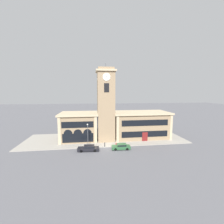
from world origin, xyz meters
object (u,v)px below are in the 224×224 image
object	(u,v)px
fire_hydrant	(116,144)
parked_car_mid	(121,146)
parked_car_near	(89,148)
bollard	(105,144)
street_lamp	(88,132)

from	to	relation	value
fire_hydrant	parked_car_mid	bearing A→B (deg)	-62.96
parked_car_near	fire_hydrant	world-z (taller)	parked_car_near
parked_car_near	bollard	xyz separation A→B (m)	(3.80, 1.88, 0.00)
parked_car_mid	bollard	bearing A→B (deg)	-24.01
parked_car_near	parked_car_mid	distance (m)	7.47
street_lamp	bollard	xyz separation A→B (m)	(4.01, -0.13, -3.21)
parked_car_mid	fire_hydrant	world-z (taller)	parked_car_mid
street_lamp	parked_car_near	bearing A→B (deg)	-84.11
parked_car_mid	fire_hydrant	bearing A→B (deg)	-59.84
parked_car_mid	fire_hydrant	distance (m)	2.02
street_lamp	fire_hydrant	distance (m)	7.53
bollard	fire_hydrant	distance (m)	2.75
street_lamp	parked_car_mid	bearing A→B (deg)	-14.67
parked_car_near	parked_car_mid	size ratio (longest dim) A/B	1.11
parked_car_near	parked_car_mid	xyz separation A→B (m)	(7.47, 0.00, 0.01)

